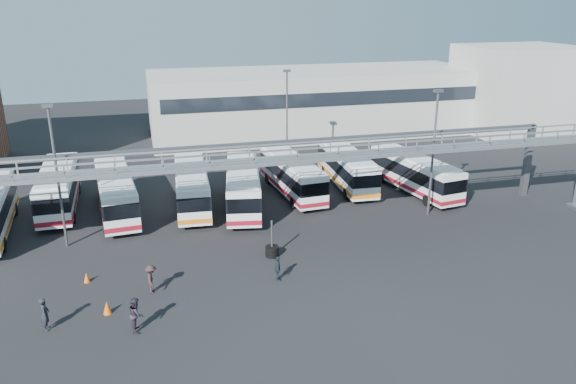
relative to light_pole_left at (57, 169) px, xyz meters
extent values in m
plane|color=black|center=(16.00, -8.00, -5.73)|extent=(140.00, 140.00, 0.00)
cube|color=#96999E|center=(16.00, -3.00, 0.37)|extent=(50.00, 1.80, 0.22)
cube|color=#96999E|center=(16.00, -3.85, 1.32)|extent=(50.00, 0.10, 0.10)
cube|color=#96999E|center=(16.00, -2.15, 1.32)|extent=(50.00, 0.10, 0.10)
cube|color=#4C4F54|center=(16.00, 1.00, 0.57)|extent=(45.00, 0.50, 0.35)
cube|color=#9E9E99|center=(28.00, 30.00, -1.73)|extent=(42.00, 14.00, 8.00)
cube|color=#B2B2AD|center=(54.00, 24.00, -0.23)|extent=(14.00, 12.00, 11.00)
cylinder|color=#4C4F54|center=(0.00, 0.00, -0.73)|extent=(0.18, 0.18, 10.00)
cube|color=#4C4F54|center=(0.00, 0.00, 4.37)|extent=(0.70, 0.35, 0.22)
cylinder|color=#4C4F54|center=(28.00, -1.00, -0.73)|extent=(0.18, 0.18, 10.00)
cube|color=#4C4F54|center=(28.00, -1.00, 4.37)|extent=(0.70, 0.35, 0.22)
cylinder|color=#4C4F54|center=(20.00, 14.00, -0.73)|extent=(0.18, 0.18, 10.00)
cube|color=#4C4F54|center=(20.00, 14.00, 4.37)|extent=(0.70, 0.35, 0.22)
cylinder|color=black|center=(-4.18, 0.15, -5.21)|extent=(0.38, 1.06, 1.04)
cylinder|color=black|center=(-4.69, 7.44, -5.21)|extent=(0.38, 1.06, 1.04)
cube|color=silver|center=(-1.24, 8.07, -3.82)|extent=(2.88, 11.55, 2.87)
cube|color=black|center=(-1.24, 8.07, -3.48)|extent=(2.94, 11.61, 1.15)
cube|color=maroon|center=(-1.24, 8.07, -4.84)|extent=(2.93, 11.60, 0.37)
cube|color=silver|center=(-1.24, 8.07, -2.30)|extent=(2.59, 10.40, 0.17)
cylinder|color=black|center=(-2.34, 4.37, -5.21)|extent=(0.34, 1.05, 1.04)
cylinder|color=black|center=(0.03, 4.42, -5.21)|extent=(0.34, 1.05, 1.04)
cylinder|color=black|center=(-2.51, 11.72, -5.21)|extent=(0.34, 1.05, 1.04)
cylinder|color=black|center=(-0.14, 11.78, -5.21)|extent=(0.34, 1.05, 1.04)
cube|color=silver|center=(3.39, 5.63, -3.83)|extent=(3.69, 11.63, 2.86)
cube|color=black|center=(3.39, 5.63, -3.49)|extent=(3.76, 11.69, 1.14)
cube|color=maroon|center=(3.39, 5.63, -4.84)|extent=(3.75, 11.68, 0.36)
cube|color=silver|center=(3.39, 5.63, -2.32)|extent=(3.32, 10.46, 0.17)
cylinder|color=black|center=(2.58, 1.88, -5.21)|extent=(0.41, 1.06, 1.04)
cylinder|color=black|center=(4.92, 2.10, -5.21)|extent=(0.41, 1.06, 1.04)
cylinder|color=black|center=(1.87, 9.16, -5.21)|extent=(0.41, 1.06, 1.04)
cylinder|color=black|center=(4.21, 9.39, -5.21)|extent=(0.41, 1.06, 1.04)
cube|color=silver|center=(9.52, 5.73, -3.87)|extent=(3.22, 11.31, 2.79)
cube|color=black|center=(9.52, 5.73, -3.54)|extent=(3.28, 11.37, 1.12)
cube|color=orange|center=(9.52, 5.73, -4.86)|extent=(3.27, 11.36, 0.36)
cube|color=silver|center=(9.52, 5.73, -2.39)|extent=(2.90, 10.18, 0.16)
cylinder|color=black|center=(8.15, 2.23, -5.22)|extent=(0.37, 1.03, 1.02)
cylinder|color=black|center=(10.45, 2.09, -5.22)|extent=(0.37, 1.03, 1.02)
cylinder|color=black|center=(8.59, 9.37, -5.22)|extent=(0.37, 1.03, 1.02)
cylinder|color=black|center=(10.88, 9.23, -5.22)|extent=(0.37, 1.03, 1.02)
cube|color=silver|center=(13.66, 4.47, -3.82)|extent=(4.53, 11.75, 2.87)
cube|color=black|center=(13.66, 4.47, -3.48)|extent=(4.60, 11.82, 1.15)
cube|color=maroon|center=(13.66, 4.47, -4.84)|extent=(4.59, 11.81, 0.37)
cube|color=silver|center=(13.66, 4.47, -2.31)|extent=(4.08, 10.58, 0.17)
cylinder|color=black|center=(11.87, 1.06, -5.21)|extent=(0.49, 1.08, 1.04)
cylinder|color=black|center=(14.20, 0.65, -5.21)|extent=(0.49, 1.08, 1.04)
cylinder|color=black|center=(13.13, 8.29, -5.21)|extent=(0.49, 1.08, 1.04)
cylinder|color=black|center=(15.46, 7.89, -5.21)|extent=(0.49, 1.08, 1.04)
cube|color=silver|center=(18.53, 6.72, -3.90)|extent=(3.40, 11.19, 2.75)
cube|color=black|center=(18.53, 6.72, -3.57)|extent=(3.46, 11.25, 1.10)
cube|color=maroon|center=(18.53, 6.72, -4.88)|extent=(3.45, 11.24, 0.35)
cube|color=silver|center=(18.53, 6.72, -2.44)|extent=(3.06, 10.07, 0.16)
cylinder|color=black|center=(17.69, 3.12, -5.23)|extent=(0.38, 1.02, 1.00)
cylinder|color=black|center=(19.94, 3.30, -5.23)|extent=(0.38, 1.02, 1.00)
cylinder|color=black|center=(17.11, 10.15, -5.23)|extent=(0.38, 1.02, 1.00)
cylinder|color=black|center=(19.36, 10.33, -5.23)|extent=(0.38, 1.02, 1.00)
cube|color=silver|center=(24.10, 7.63, -3.89)|extent=(3.02, 11.16, 2.76)
cube|color=black|center=(24.10, 7.63, -3.57)|extent=(3.08, 11.23, 1.11)
cube|color=orange|center=(24.10, 7.63, -4.87)|extent=(3.07, 11.22, 0.35)
cube|color=silver|center=(24.10, 7.63, -2.43)|extent=(2.72, 10.05, 0.16)
cylinder|color=black|center=(22.80, 4.14, -5.22)|extent=(0.35, 1.02, 1.01)
cylinder|color=black|center=(25.07, 4.04, -5.22)|extent=(0.35, 1.02, 1.01)
cylinder|color=black|center=(23.13, 11.21, -5.22)|extent=(0.35, 1.02, 1.01)
cylinder|color=black|center=(25.40, 11.11, -5.22)|extent=(0.35, 1.02, 1.01)
cube|color=silver|center=(29.41, 4.35, -3.91)|extent=(4.16, 11.22, 2.74)
cube|color=black|center=(29.41, 4.35, -3.58)|extent=(4.23, 11.29, 1.10)
cube|color=maroon|center=(29.41, 4.35, -4.88)|extent=(4.22, 11.28, 0.35)
cube|color=silver|center=(29.41, 4.35, -2.46)|extent=(3.75, 10.10, 0.16)
cylinder|color=black|center=(28.84, 0.71, -5.23)|extent=(0.45, 1.03, 1.00)
cylinder|color=black|center=(31.06, 1.05, -5.23)|extent=(0.45, 1.03, 1.00)
cylinder|color=black|center=(27.75, 7.64, -5.23)|extent=(0.45, 1.03, 1.00)
cylinder|color=black|center=(29.98, 7.99, -5.23)|extent=(0.45, 1.03, 1.00)
imported|color=black|center=(0.07, -11.09, -4.78)|extent=(0.48, 0.71, 1.90)
imported|color=#28202D|center=(4.74, -12.38, -4.76)|extent=(0.74, 0.95, 1.94)
imported|color=#2F1F20|center=(5.66, -8.42, -4.83)|extent=(0.68, 1.17, 1.80)
imported|color=#1C2833|center=(13.34, -8.88, -4.93)|extent=(0.45, 0.96, 1.60)
cone|color=#EC5D0D|center=(3.13, -10.23, -5.35)|extent=(0.63, 0.63, 0.76)
cone|color=#EC5D0D|center=(1.75, -6.03, -5.41)|extent=(0.50, 0.50, 0.64)
cylinder|color=black|center=(13.79, -5.43, -5.59)|extent=(0.93, 0.93, 0.22)
cylinder|color=black|center=(13.79, -5.43, -5.35)|extent=(0.93, 0.93, 0.22)
cylinder|color=black|center=(13.79, -5.43, -5.11)|extent=(0.93, 0.93, 0.22)
cylinder|color=#4C4F54|center=(13.79, -5.43, -4.40)|extent=(0.13, 0.13, 2.65)
camera|label=1|loc=(5.84, -39.51, 11.11)|focal=35.00mm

